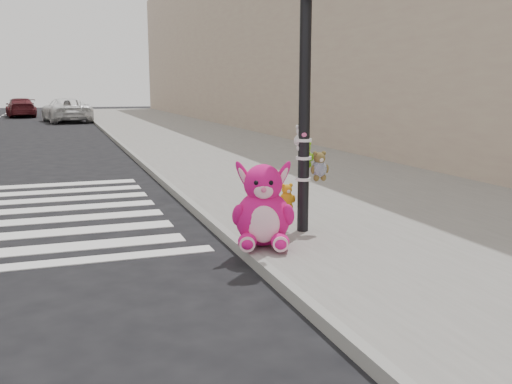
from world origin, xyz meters
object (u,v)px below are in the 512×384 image
object	(u,v)px
pink_bunny	(263,211)
red_teddy	(260,217)
car_white_near	(66,110)
signal_pole	(305,116)

from	to	relation	value
pink_bunny	red_teddy	distance (m)	1.28
car_white_near	pink_bunny	bearing A→B (deg)	85.01
signal_pole	car_white_near	distance (m)	30.59
pink_bunny	car_white_near	bearing A→B (deg)	111.68
red_teddy	car_white_near	bearing A→B (deg)	93.32
signal_pole	red_teddy	world-z (taller)	signal_pole
pink_bunny	signal_pole	bearing A→B (deg)	53.39
signal_pole	pink_bunny	bearing A→B (deg)	-144.99
car_white_near	red_teddy	bearing A→B (deg)	85.84
red_teddy	signal_pole	bearing A→B (deg)	-52.87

